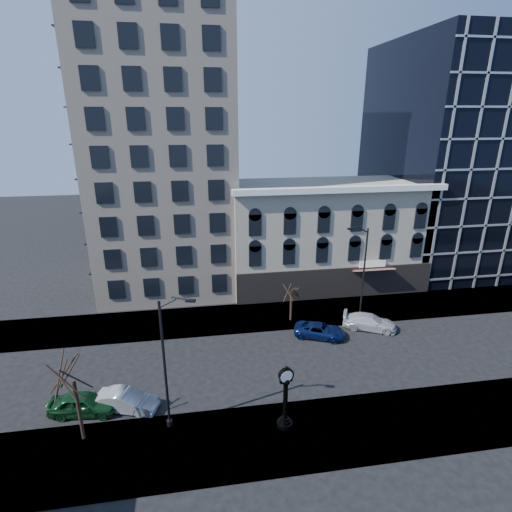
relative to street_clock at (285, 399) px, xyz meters
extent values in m
plane|color=black|center=(-2.14, 7.18, -2.18)|extent=(160.00, 160.00, 0.00)
cube|color=#9B9A8D|center=(-2.14, 15.18, -2.12)|extent=(160.00, 6.00, 0.12)
cube|color=#9B9A8D|center=(-2.14, -0.82, -2.12)|extent=(160.00, 6.00, 0.12)
cube|color=beige|center=(-8.14, 26.18, 16.82)|extent=(15.00, 15.00, 38.00)
cube|color=#A59C88|center=(9.86, 23.18, 3.82)|extent=(22.00, 10.00, 12.00)
cube|color=white|center=(9.86, 17.98, 10.02)|extent=(22.60, 0.80, 0.60)
cube|color=black|center=(9.86, 18.13, -0.38)|extent=(22.00, 0.30, 3.60)
cube|color=maroon|center=(13.86, 17.58, 1.22)|extent=(4.50, 1.18, 0.55)
cube|color=black|center=(29.86, 28.18, 11.82)|extent=(20.00, 20.00, 28.00)
cylinder|color=black|center=(0.00, 0.00, -1.92)|extent=(1.03, 1.03, 0.28)
cylinder|color=black|center=(0.00, 0.00, -1.69)|extent=(0.75, 0.75, 0.19)
cylinder|color=black|center=(0.00, 0.00, -1.52)|extent=(0.56, 0.56, 0.15)
cylinder|color=black|center=(0.00, 0.00, -0.09)|extent=(0.30, 0.30, 2.73)
sphere|color=black|center=(0.00, 0.00, 1.37)|extent=(0.53, 0.53, 0.53)
cube|color=black|center=(0.00, 0.00, 1.46)|extent=(0.87, 0.42, 0.24)
cylinder|color=black|center=(0.00, 0.00, 1.84)|extent=(1.02, 0.54, 0.98)
cylinder|color=white|center=(0.00, -0.16, 1.84)|extent=(0.81, 0.23, 0.83)
cylinder|color=white|center=(0.00, 0.16, 1.84)|extent=(0.81, 0.23, 0.83)
sphere|color=black|center=(0.00, 0.00, 2.40)|extent=(0.19, 0.19, 0.19)
cylinder|color=black|center=(-7.43, 1.18, 2.43)|extent=(0.17, 0.17, 8.99)
cylinder|color=black|center=(-7.43, 1.18, -1.85)|extent=(0.38, 0.38, 0.42)
cube|color=black|center=(-5.52, 0.62, 7.09)|extent=(0.62, 0.38, 0.15)
cylinder|color=black|center=(10.68, 13.18, 2.59)|extent=(0.17, 0.17, 9.30)
cylinder|color=black|center=(10.68, 13.18, -1.85)|extent=(0.39, 0.39, 0.43)
cube|color=black|center=(8.67, 12.75, 7.40)|extent=(0.63, 0.36, 0.15)
cylinder|color=#322119|center=(-12.74, 0.91, 0.09)|extent=(0.22, 0.22, 4.31)
cylinder|color=#322119|center=(3.77, 13.89, -0.64)|extent=(0.23, 0.23, 2.84)
imported|color=#143F1E|center=(-13.27, 3.41, -1.41)|extent=(4.70, 2.29, 1.55)
imported|color=#A5A8AD|center=(-10.45, 3.32, -1.46)|extent=(4.61, 2.80, 1.44)
imported|color=#0C194C|center=(5.68, 10.53, -1.54)|extent=(5.11, 3.77, 1.29)
imported|color=silver|center=(10.83, 11.20, -1.46)|extent=(5.36, 3.88, 1.44)
camera|label=1|loc=(-5.11, -20.38, 17.14)|focal=28.00mm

